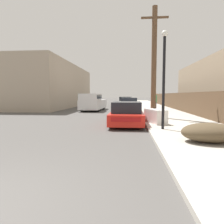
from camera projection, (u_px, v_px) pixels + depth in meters
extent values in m
cube|color=#ADA89E|center=(152.00, 107.00, 25.33)|extent=(4.20, 63.00, 0.12)
cube|color=white|center=(155.00, 116.00, 10.79)|extent=(1.12, 1.83, 0.70)
cube|color=white|center=(155.00, 110.00, 10.76)|extent=(1.07, 1.75, 0.03)
cube|color=#333335|center=(154.00, 108.00, 11.31)|extent=(0.09, 0.20, 0.02)
cube|color=gray|center=(153.00, 109.00, 11.02)|extent=(0.63, 0.26, 0.01)
cube|color=gray|center=(157.00, 110.00, 10.50)|extent=(0.63, 0.26, 0.01)
cube|color=red|center=(127.00, 117.00, 11.07)|extent=(1.76, 4.27, 0.56)
cube|color=black|center=(127.00, 107.00, 10.65)|extent=(1.51, 2.05, 0.56)
cube|color=#B21414|center=(126.00, 120.00, 8.94)|extent=(1.35, 0.04, 0.19)
cylinder|color=black|center=(115.00, 116.00, 12.46)|extent=(0.20, 0.66, 0.66)
cylinder|color=black|center=(139.00, 116.00, 12.32)|extent=(0.20, 0.66, 0.66)
cylinder|color=black|center=(111.00, 121.00, 9.84)|extent=(0.20, 0.66, 0.66)
cylinder|color=black|center=(142.00, 122.00, 9.70)|extent=(0.20, 0.66, 0.66)
cube|color=silver|center=(129.00, 106.00, 20.95)|extent=(1.93, 4.42, 0.67)
cube|color=black|center=(129.00, 100.00, 20.72)|extent=(1.63, 2.48, 0.53)
cube|color=#B21414|center=(129.00, 106.00, 18.74)|extent=(1.44, 0.05, 0.24)
cylinder|color=black|center=(121.00, 107.00, 22.37)|extent=(0.21, 0.63, 0.63)
cylinder|color=black|center=(136.00, 107.00, 22.26)|extent=(0.21, 0.63, 0.63)
cylinder|color=black|center=(121.00, 108.00, 19.67)|extent=(0.21, 0.63, 0.63)
cylinder|color=black|center=(137.00, 108.00, 19.56)|extent=(0.21, 0.63, 0.63)
cube|color=gray|center=(126.00, 103.00, 27.66)|extent=(2.03, 4.59, 0.69)
cube|color=black|center=(126.00, 99.00, 27.43)|extent=(1.67, 2.60, 0.54)
cube|color=#B21414|center=(124.00, 103.00, 25.42)|extent=(1.38, 0.11, 0.24)
cylinder|color=black|center=(121.00, 104.00, 29.16)|extent=(0.24, 0.63, 0.62)
cylinder|color=black|center=(132.00, 104.00, 28.94)|extent=(0.24, 0.63, 0.62)
cylinder|color=black|center=(119.00, 105.00, 26.41)|extent=(0.24, 0.63, 0.62)
cylinder|color=black|center=(131.00, 105.00, 26.19)|extent=(0.24, 0.63, 0.62)
cube|color=silver|center=(94.00, 104.00, 21.18)|extent=(2.13, 5.49, 0.91)
cube|color=silver|center=(90.00, 97.00, 19.64)|extent=(1.90, 2.51, 0.65)
cube|color=black|center=(90.00, 97.00, 19.64)|extent=(1.93, 2.46, 0.36)
cylinder|color=black|center=(98.00, 108.00, 19.44)|extent=(0.29, 0.78, 0.77)
cylinder|color=black|center=(82.00, 108.00, 19.64)|extent=(0.29, 0.78, 0.77)
cylinder|color=black|center=(104.00, 106.00, 22.77)|extent=(0.29, 0.78, 0.77)
cylinder|color=black|center=(90.00, 106.00, 22.96)|extent=(0.29, 0.78, 0.77)
cylinder|color=brown|center=(154.00, 63.00, 13.39)|extent=(0.35, 0.35, 7.33)
cube|color=brown|center=(155.00, 18.00, 13.14)|extent=(1.80, 0.12, 0.12)
cylinder|color=black|center=(164.00, 84.00, 8.68)|extent=(0.12, 0.12, 3.99)
sphere|color=white|center=(165.00, 33.00, 8.50)|extent=(0.26, 0.26, 0.26)
ellipsoid|color=brown|center=(209.00, 132.00, 6.38)|extent=(1.75, 1.22, 0.61)
cube|color=brown|center=(175.00, 101.00, 21.24)|extent=(0.08, 42.71, 1.72)
cube|color=tan|center=(52.00, 86.00, 27.54)|extent=(7.00, 18.63, 5.62)
cylinder|color=#282D42|center=(155.00, 106.00, 18.88)|extent=(0.28, 0.28, 0.83)
cylinder|color=#337F4C|center=(155.00, 99.00, 18.81)|extent=(0.34, 0.34, 0.66)
sphere|color=tan|center=(155.00, 94.00, 18.77)|extent=(0.25, 0.25, 0.25)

